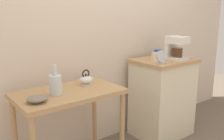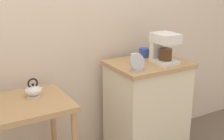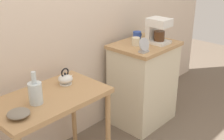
% 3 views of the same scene
% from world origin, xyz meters
% --- Properties ---
extents(back_wall, '(4.40, 0.10, 2.80)m').
position_xyz_m(back_wall, '(0.10, 0.39, 1.40)').
color(back_wall, beige).
rests_on(back_wall, ground_plane).
extents(wooden_table, '(0.90, 0.54, 0.78)m').
position_xyz_m(wooden_table, '(-0.59, -0.00, 0.67)').
color(wooden_table, tan).
rests_on(wooden_table, ground_plane).
extents(kitchen_counter, '(0.67, 0.53, 0.91)m').
position_xyz_m(kitchen_counter, '(0.64, 0.02, 0.46)').
color(kitchen_counter, beige).
rests_on(kitchen_counter, ground_plane).
extents(teakettle, '(0.15, 0.12, 0.14)m').
position_xyz_m(teakettle, '(-0.36, 0.08, 0.83)').
color(teakettle, white).
rests_on(teakettle, wooden_table).
extents(coffee_maker, '(0.18, 0.22, 0.26)m').
position_xyz_m(coffee_maker, '(0.74, -0.05, 1.05)').
color(coffee_maker, white).
rests_on(coffee_maker, kitchen_counter).
extents(mug_tall_green, '(0.08, 0.07, 0.10)m').
position_xyz_m(mug_tall_green, '(0.88, 0.14, 0.96)').
color(mug_tall_green, '#338C4C').
rests_on(mug_tall_green, kitchen_counter).
extents(mug_small_cream, '(0.09, 0.08, 0.08)m').
position_xyz_m(mug_small_cream, '(0.53, 0.05, 0.95)').
color(mug_small_cream, beige).
rests_on(mug_small_cream, kitchen_counter).
extents(mug_blue, '(0.09, 0.09, 0.08)m').
position_xyz_m(mug_blue, '(0.70, 0.17, 0.95)').
color(mug_blue, '#2D4CAD').
rests_on(mug_blue, kitchen_counter).
extents(table_clock, '(0.13, 0.06, 0.14)m').
position_xyz_m(table_clock, '(0.41, -0.14, 0.97)').
color(table_clock, '#B2B5BA').
rests_on(table_clock, kitchen_counter).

